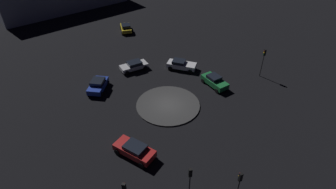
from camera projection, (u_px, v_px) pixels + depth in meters
The scene contains 11 objects.
ground_plane at pixel (168, 105), 35.90m from camera, with size 115.21×115.21×0.00m, color black.
roundabout_island at pixel (168, 105), 35.86m from camera, with size 8.18×8.18×0.15m, color #383838.
car_red at pixel (135, 150), 28.73m from camera, with size 4.18×4.59×1.49m.
car_white at pixel (181, 65), 42.67m from camera, with size 4.55×3.98×1.44m.
car_yellow at pixel (126, 28), 53.88m from camera, with size 2.30×4.02×1.52m.
car_blue at pixel (98, 85), 38.21m from camera, with size 3.38×4.29×1.55m.
car_silver at pixel (134, 66), 42.53m from camera, with size 4.40×2.63×1.35m.
car_green at pixel (215, 81), 39.04m from camera, with size 2.80×4.41×1.51m.
traffic_light_north at pixel (239, 182), 23.42m from camera, with size 0.32×0.37×3.74m.
traffic_light_west at pixel (263, 58), 39.68m from camera, with size 0.37×0.33×4.34m.
traffic_light_north_near at pixel (190, 177), 23.74m from camera, with size 0.33×0.38×3.77m.
Camera 1 is at (8.89, 26.57, 22.50)m, focal length 29.85 mm.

